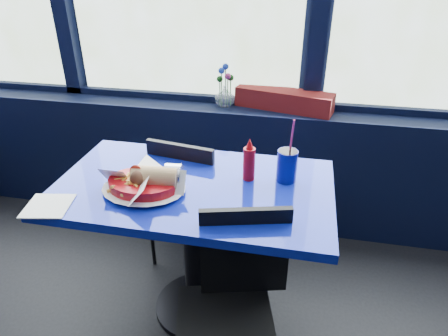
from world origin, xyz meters
The scene contains 10 objects.
window_sill centered at (0.00, 2.87, 0.40)m, with size 5.00×0.26×0.80m, color black.
near_table centered at (0.30, 2.00, 0.57)m, with size 1.20×0.70×0.75m.
chair_near_front centered at (0.54, 1.67, 0.47)m, with size 0.45×0.45×0.81m.
chair_near_back centered at (0.15, 2.33, 0.47)m, with size 0.43×0.43×0.83m.
planter_box centered at (0.62, 2.89, 0.86)m, with size 0.58×0.15×0.12m, color maroon.
flower_vase centered at (0.26, 2.87, 0.88)m, with size 0.13×0.14×0.26m.
food_basket centered at (0.12, 1.90, 0.79)m, with size 0.38×0.38×0.12m.
ketchup_bottle centered at (0.53, 2.10, 0.84)m, with size 0.05×0.05×0.20m.
soda_cup centered at (0.69, 2.12, 0.82)m, with size 0.09×0.09×0.30m.
napkin centered at (-0.22, 1.72, 0.75)m, with size 0.17×0.17×0.00m, color white.
Camera 1 is at (0.73, 0.57, 1.64)m, focal length 32.00 mm.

